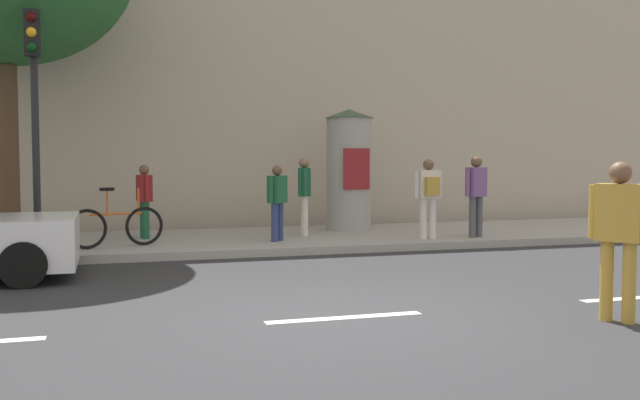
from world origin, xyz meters
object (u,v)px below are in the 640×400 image
at_px(poster_column, 349,169).
at_px(bicycle_leaning, 116,226).
at_px(pedestrian_in_light_jacket, 476,190).
at_px(pedestrian_tallest, 144,195).
at_px(pedestrian_near_pole, 620,226).
at_px(pedestrian_with_backpack, 429,192).
at_px(pedestrian_in_dark_shirt, 277,198).
at_px(pedestrian_with_bag, 304,190).
at_px(traffic_light, 34,91).

relative_size(poster_column, bicycle_leaning, 1.59).
bearing_deg(pedestrian_in_light_jacket, pedestrian_tallest, 164.92).
bearing_deg(pedestrian_in_light_jacket, bicycle_leaning, 176.59).
relative_size(pedestrian_near_pole, pedestrian_with_backpack, 1.08).
distance_m(pedestrian_in_dark_shirt, pedestrian_tallest, 2.75).
height_order(poster_column, pedestrian_with_bag, poster_column).
distance_m(pedestrian_in_light_jacket, bicycle_leaning, 7.11).
distance_m(pedestrian_near_pole, pedestrian_in_light_jacket, 6.88).
distance_m(pedestrian_tallest, pedestrian_with_backpack, 5.72).
height_order(pedestrian_with_backpack, bicycle_leaning, pedestrian_with_backpack).
bearing_deg(traffic_light, pedestrian_near_pole, -44.31).
bearing_deg(poster_column, pedestrian_tallest, -174.71).
bearing_deg(pedestrian_with_bag, traffic_light, -161.54).
xyz_separation_m(pedestrian_near_pole, pedestrian_with_bag, (-1.32, 7.94, 0.07)).
bearing_deg(bicycle_leaning, pedestrian_in_dark_shirt, 1.77).
distance_m(poster_column, pedestrian_near_pole, 8.78).
relative_size(pedestrian_near_pole, bicycle_leaning, 1.01).
xyz_separation_m(traffic_light, pedestrian_with_bag, (5.08, 1.70, -1.77)).
xyz_separation_m(traffic_light, pedestrian_with_backpack, (7.28, 0.34, -1.78)).
bearing_deg(pedestrian_near_pole, pedestrian_tallest, 118.62).
distance_m(poster_column, pedestrian_tallest, 4.55).
relative_size(pedestrian_near_pole, pedestrian_in_light_jacket, 1.04).
relative_size(traffic_light, pedestrian_with_backpack, 2.51).
height_order(pedestrian_with_bag, pedestrian_with_backpack, pedestrian_with_bag).
bearing_deg(pedestrian_in_dark_shirt, pedestrian_with_bag, 46.85).
distance_m(pedestrian_near_pole, bicycle_leaning, 8.71).
relative_size(pedestrian_in_dark_shirt, pedestrian_with_bag, 0.90).
distance_m(traffic_light, pedestrian_in_dark_shirt, 4.77).
bearing_deg(pedestrian_in_dark_shirt, poster_column, 38.94).
xyz_separation_m(poster_column, pedestrian_in_dark_shirt, (-2.05, -1.66, -0.53)).
bearing_deg(pedestrian_in_dark_shirt, pedestrian_in_light_jacket, -7.24).
relative_size(poster_column, pedestrian_with_bag, 1.65).
bearing_deg(traffic_light, pedestrian_in_dark_shirt, 11.37).
distance_m(pedestrian_in_dark_shirt, pedestrian_with_bag, 1.14).
relative_size(pedestrian_in_dark_shirt, pedestrian_with_backpack, 0.93).
bearing_deg(poster_column, traffic_light, -158.35).
relative_size(pedestrian_in_dark_shirt, pedestrian_tallest, 1.00).
distance_m(pedestrian_in_light_jacket, pedestrian_with_bag, 3.53).
bearing_deg(pedestrian_with_backpack, pedestrian_in_light_jacket, 0.69).
bearing_deg(pedestrian_with_backpack, bicycle_leaning, 175.87).
height_order(pedestrian_in_dark_shirt, bicycle_leaning, pedestrian_in_dark_shirt).
distance_m(traffic_light, bicycle_leaning, 2.77).
xyz_separation_m(poster_column, pedestrian_with_bag, (-1.27, -0.83, -0.42)).
xyz_separation_m(traffic_light, pedestrian_near_pole, (6.40, -6.25, -1.83)).
xyz_separation_m(pedestrian_with_bag, pedestrian_with_backpack, (2.20, -1.36, -0.01)).
relative_size(pedestrian_with_bag, pedestrian_with_backpack, 1.03).
relative_size(pedestrian_in_light_jacket, pedestrian_with_bag, 1.01).
relative_size(pedestrian_near_pole, pedestrian_tallest, 1.17).
distance_m(traffic_light, pedestrian_in_light_jacket, 8.54).
bearing_deg(poster_column, bicycle_leaning, -160.99).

